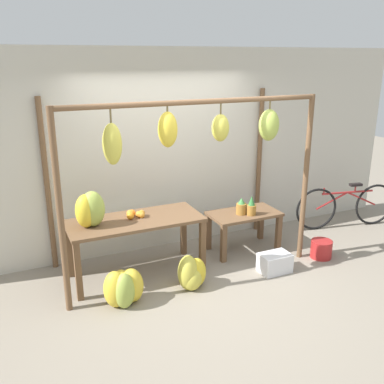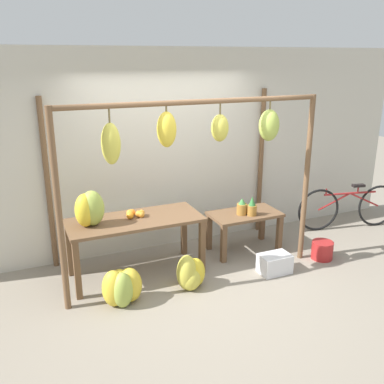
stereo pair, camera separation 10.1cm
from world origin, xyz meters
name	(u,v)px [view 1 (the left image)]	position (x,y,z in m)	size (l,w,h in m)	color
ground_plane	(205,288)	(0.00, 0.00, 0.00)	(20.00, 20.00, 0.00)	gray
shop_wall_back	(161,152)	(0.00, 1.40, 1.40)	(8.00, 0.08, 2.80)	beige
stall_awning	(192,149)	(0.01, 0.40, 1.63)	(3.21, 1.26, 2.23)	brown
display_table_main	(135,227)	(-0.64, 0.66, 0.65)	(1.66, 0.71, 0.76)	brown
display_table_side	(244,220)	(0.97, 0.74, 0.46)	(0.99, 0.55, 0.57)	brown
banana_pile_on_table	(90,210)	(-1.19, 0.65, 0.97)	(0.42, 0.35, 0.43)	#9EB247
orange_pile	(136,214)	(-0.61, 0.72, 0.80)	(0.25, 0.18, 0.09)	orange
pineapple_cluster	(246,207)	(0.96, 0.67, 0.68)	(0.25, 0.22, 0.27)	#A3702D
banana_pile_ground_left	(123,288)	(-0.99, 0.05, 0.21)	(0.55, 0.44, 0.43)	gold
banana_pile_ground_right	(191,274)	(-0.15, 0.08, 0.19)	(0.47, 0.45, 0.44)	yellow
fruit_crate_white	(275,263)	(1.00, -0.01, 0.12)	(0.40, 0.27, 0.25)	silver
blue_bucket	(321,249)	(1.83, 0.07, 0.12)	(0.29, 0.29, 0.25)	#AD2323
parked_bicycle	(346,206)	(2.93, 0.79, 0.36)	(1.71, 0.40, 0.73)	black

